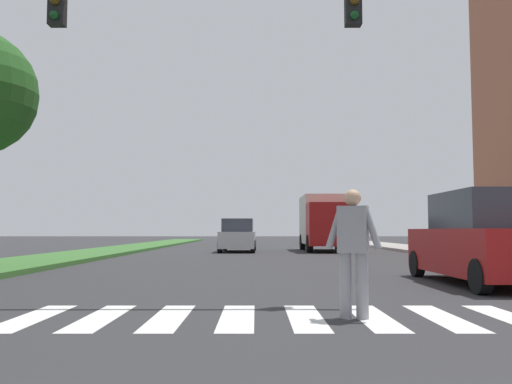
{
  "coord_description": "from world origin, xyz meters",
  "views": [
    {
      "loc": [
        -0.65,
        -0.03,
        1.15
      ],
      "look_at": [
        -0.58,
        16.09,
        2.31
      ],
      "focal_mm": 37.41,
      "sensor_mm": 36.0,
      "label": 1
    }
  ],
  "objects_px": {
    "suv_crossing": "(482,240)",
    "traffic_light_gantry": "(53,43)",
    "pedestrian_performer": "(351,247)",
    "truck_box_delivery": "(322,221)",
    "sedan_midblock": "(235,237)"
  },
  "relations": [
    {
      "from": "suv_crossing",
      "to": "truck_box_delivery",
      "type": "bearing_deg",
      "value": 93.39
    },
    {
      "from": "suv_crossing",
      "to": "sedan_midblock",
      "type": "height_order",
      "value": "suv_crossing"
    },
    {
      "from": "truck_box_delivery",
      "to": "traffic_light_gantry",
      "type": "bearing_deg",
      "value": -109.41
    },
    {
      "from": "pedestrian_performer",
      "to": "suv_crossing",
      "type": "height_order",
      "value": "suv_crossing"
    },
    {
      "from": "suv_crossing",
      "to": "sedan_midblock",
      "type": "relative_size",
      "value": 1.01
    },
    {
      "from": "traffic_light_gantry",
      "to": "pedestrian_performer",
      "type": "xyz_separation_m",
      "value": [
        4.75,
        -1.99,
        -3.45
      ]
    },
    {
      "from": "sedan_midblock",
      "to": "truck_box_delivery",
      "type": "bearing_deg",
      "value": 11.92
    },
    {
      "from": "traffic_light_gantry",
      "to": "pedestrian_performer",
      "type": "height_order",
      "value": "traffic_light_gantry"
    },
    {
      "from": "truck_box_delivery",
      "to": "pedestrian_performer",
      "type": "bearing_deg",
      "value": -96.36
    },
    {
      "from": "suv_crossing",
      "to": "truck_box_delivery",
      "type": "height_order",
      "value": "truck_box_delivery"
    },
    {
      "from": "traffic_light_gantry",
      "to": "suv_crossing",
      "type": "xyz_separation_m",
      "value": [
        8.35,
        2.38,
        -3.45
      ]
    },
    {
      "from": "sedan_midblock",
      "to": "suv_crossing",
      "type": "bearing_deg",
      "value": -71.26
    },
    {
      "from": "pedestrian_performer",
      "to": "truck_box_delivery",
      "type": "distance_m",
      "value": 22.76
    },
    {
      "from": "suv_crossing",
      "to": "traffic_light_gantry",
      "type": "bearing_deg",
      "value": -164.07
    },
    {
      "from": "suv_crossing",
      "to": "pedestrian_performer",
      "type": "bearing_deg",
      "value": -129.5
    }
  ]
}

